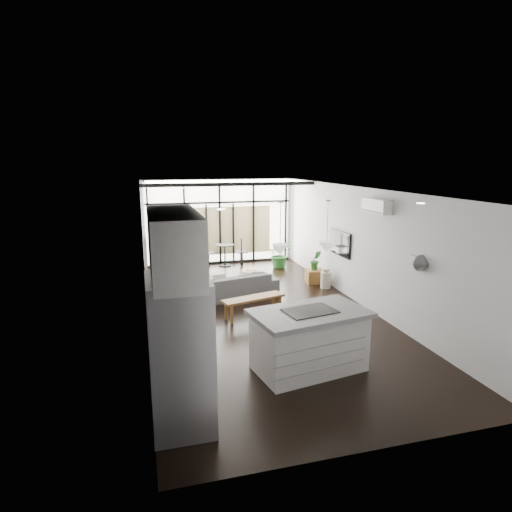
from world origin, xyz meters
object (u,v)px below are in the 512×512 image
sofa (237,281)px  pouf (251,278)px  fridge (180,353)px  console_bench (253,307)px  milk_can (326,278)px  tv (340,243)px  island (309,340)px

sofa → pouf: size_ratio=3.84×
fridge → pouf: bearing=67.4°
console_bench → pouf: (0.57, 2.41, -0.01)m
fridge → pouf: 6.51m
sofa → fridge: bearing=57.7°
milk_can → tv: bearing=-58.4°
milk_can → pouf: bearing=157.6°
pouf → console_bench: bearing=-103.4°
sofa → milk_can: (2.51, 0.14, -0.13)m
console_bench → milk_can: 2.96m
pouf → tv: (2.10, -1.12, 1.08)m
island → sofa: island is taller
tv → pouf: bearing=152.0°
island → fridge: bearing=-165.8°
island → pouf: size_ratio=3.46×
milk_can → tv: (0.21, -0.34, 1.02)m
console_bench → pouf: 2.48m
console_bench → pouf: console_bench is taller
sofa → pouf: sofa is taller
tv → console_bench: bearing=-154.3°
pouf → sofa: bearing=-123.9°
island → tv: size_ratio=1.70×
fridge → console_bench: size_ratio=1.40×
console_bench → milk_can: (2.47, 1.63, 0.04)m
fridge → pouf: (2.48, 5.97, -0.79)m
console_bench → pouf: size_ratio=2.66×
island → console_bench: size_ratio=1.30×
console_bench → fridge: bearing=-133.2°
island → fridge: size_ratio=0.93×
island → console_bench: island is taller
pouf → milk_can: milk_can is taller
pouf → milk_can: (1.89, -0.78, 0.06)m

